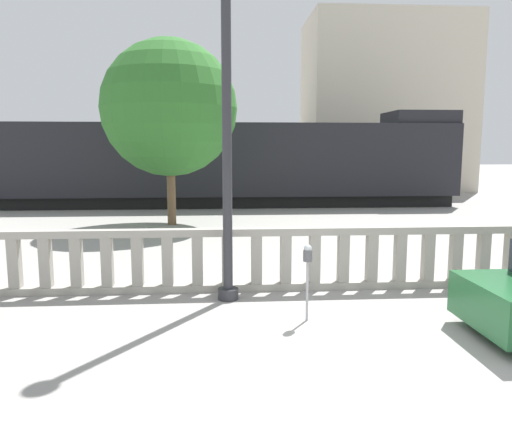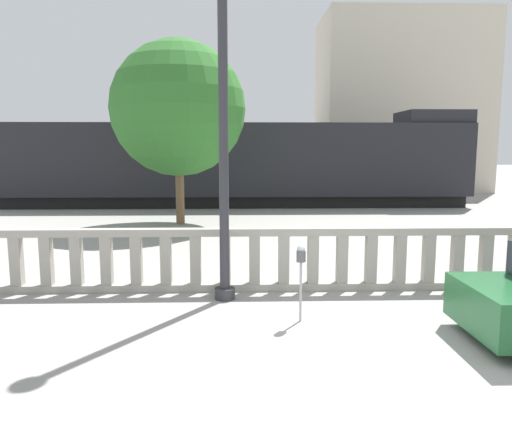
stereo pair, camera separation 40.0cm
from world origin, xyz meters
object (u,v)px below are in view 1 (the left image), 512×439
object	(u,v)px
train_near	(228,163)
train_far	(192,163)
parking_meter	(308,262)
tree_left	(169,108)
lamppost	(227,99)

from	to	relation	value
train_near	train_far	bearing A→B (deg)	103.20
parking_meter	train_far	size ratio (longest dim) A/B	0.05
tree_left	train_near	bearing A→B (deg)	70.12
train_near	lamppost	bearing A→B (deg)	-90.87
lamppost	train_far	world-z (taller)	lamppost
lamppost	train_far	bearing A→B (deg)	94.62
parking_meter	train_far	world-z (taller)	train_far
train_near	tree_left	size ratio (longest dim) A/B	3.36
train_far	tree_left	bearing A→B (deg)	-89.65
train_near	train_far	distance (m)	9.71
lamppost	train_near	distance (m)	15.18
lamppost	parking_meter	world-z (taller)	lamppost
lamppost	tree_left	bearing A→B (deg)	101.59
lamppost	parking_meter	bearing A→B (deg)	-45.02
lamppost	train_near	size ratio (longest dim) A/B	0.30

